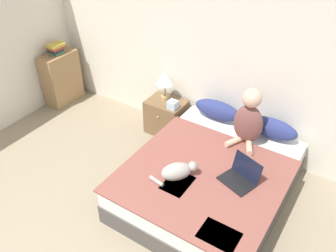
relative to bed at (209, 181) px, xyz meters
The scene contains 12 objects.
wall_back 1.63m from the bed, 121.93° to the left, with size 5.94×0.05×2.55m.
bed is the anchor object (origin of this frame).
pillow_near 0.99m from the bed, 112.74° to the left, with size 0.62×0.22×0.24m.
pillow_far 0.99m from the bed, 67.28° to the left, with size 0.62×0.22×0.24m.
person_sitting 0.83m from the bed, 76.23° to the left, with size 0.36×0.35×0.70m.
cat_tabby 0.53m from the bed, 118.91° to the right, with size 0.40×0.39×0.19m.
laptop_open 0.46m from the bed, ahead, with size 0.42×0.38×0.25m.
nightstand 1.35m from the bed, 144.38° to the left, with size 0.52×0.42×0.50m.
table_lamp 1.52m from the bed, 144.22° to the left, with size 0.24×0.24×0.46m.
tissue_box 1.21m from the bed, 143.44° to the left, with size 0.12×0.12×0.14m.
bookshelf 3.02m from the bed, 168.53° to the left, with size 0.29×0.59×0.82m.
book_stack_top 3.09m from the bed, 168.53° to the left, with size 0.20×0.25×0.16m.
Camera 1 is at (1.84, -0.48, 3.07)m, focal length 38.00 mm.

